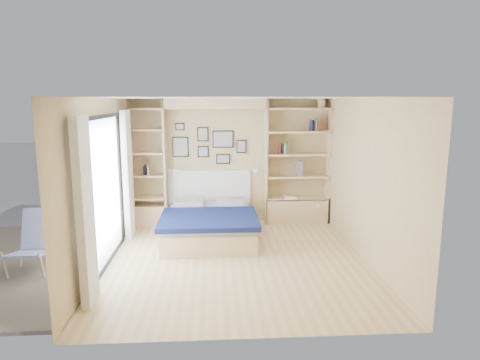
{
  "coord_description": "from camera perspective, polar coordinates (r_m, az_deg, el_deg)",
  "views": [
    {
      "loc": [
        -0.34,
        -6.34,
        2.47
      ],
      "look_at": [
        0.11,
        0.9,
        1.11
      ],
      "focal_mm": 32.0,
      "sensor_mm": 36.0,
      "label": 1
    }
  ],
  "objects": [
    {
      "name": "photo_gallery",
      "position": [
        8.61,
        -4.3,
        4.81
      ],
      "size": [
        1.48,
        0.02,
        0.82
      ],
      "color": "black",
      "rests_on": "ground"
    },
    {
      "name": "shelf_decor",
      "position": [
        8.58,
        6.52,
        5.38
      ],
      "size": [
        3.6,
        0.23,
        2.03
      ],
      "color": "#A51E1E",
      "rests_on": "ground"
    },
    {
      "name": "ground",
      "position": [
        6.81,
        -0.47,
        -10.64
      ],
      "size": [
        4.5,
        4.5,
        0.0
      ],
      "primitive_type": "plane",
      "color": "#E1BD80",
      "rests_on": "ground"
    },
    {
      "name": "reading_lamps",
      "position": [
        8.45,
        -3.24,
        1.28
      ],
      "size": [
        1.92,
        0.12,
        0.15
      ],
      "color": "silver",
      "rests_on": "ground"
    },
    {
      "name": "bed",
      "position": [
        7.77,
        -4.12,
        -5.87
      ],
      "size": [
        1.67,
        2.17,
        1.07
      ],
      "color": "beige",
      "rests_on": "ground"
    },
    {
      "name": "room_shell",
      "position": [
        7.99,
        -3.83,
        0.55
      ],
      "size": [
        4.5,
        4.5,
        4.5
      ],
      "color": "tan",
      "rests_on": "ground"
    },
    {
      "name": "deck",
      "position": [
        7.55,
        -29.38,
        -9.91
      ],
      "size": [
        3.2,
        4.0,
        0.05
      ],
      "primitive_type": "cube",
      "color": "#766657",
      "rests_on": "ground"
    },
    {
      "name": "deck_chair",
      "position": [
        7.02,
        -25.73,
        -7.41
      ],
      "size": [
        0.54,
        0.89,
        0.88
      ],
      "rotation": [
        0.0,
        0.0,
        0.01
      ],
      "color": "tan",
      "rests_on": "ground"
    }
  ]
}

